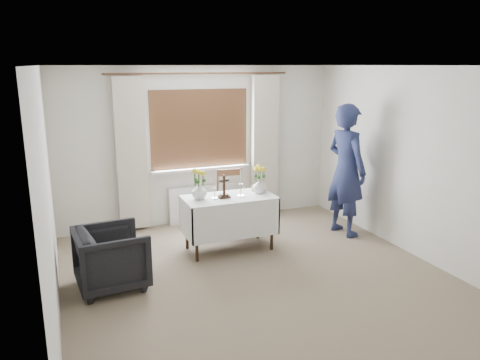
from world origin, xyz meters
The scene contains 12 objects.
ground centered at (0.00, 0.00, 0.00)m, with size 5.00×5.00×0.00m, color #806C58.
altar_table centered at (-0.01, 1.14, 0.38)m, with size 1.24×0.64×0.76m, color white.
wooden_chair centered at (0.31, 1.86, 0.47)m, with size 0.43×0.43×0.94m, color #52351C, non-canonical shape.
armchair centered at (-1.66, 0.57, 0.36)m, with size 0.76×0.78×0.71m, color black.
person centered at (1.84, 1.10, 0.99)m, with size 0.72×0.47×1.97m, color navy.
radiator centered at (0.00, 2.42, 0.30)m, with size 1.10×0.10×0.60m, color silver.
wooden_cross centered at (-0.09, 1.11, 0.92)m, with size 0.15×0.11×0.32m, color black, non-canonical shape.
candlestick_left centered at (-0.22, 1.13, 0.92)m, with size 0.09×0.09×0.31m, color silver, non-canonical shape.
candlestick_right centered at (0.15, 1.10, 0.95)m, with size 0.10×0.10×0.37m, color silver, non-canonical shape.
flower_vase_left centered at (-0.42, 1.18, 0.87)m, with size 0.21×0.21×0.22m, color silver.
flower_vase_right centered at (0.45, 1.16, 0.86)m, with size 0.20×0.20×0.20m, color silver.
wicker_basket centered at (0.50, 1.28, 0.80)m, with size 0.21×0.21×0.08m, color brown.
Camera 1 is at (-2.12, -4.61, 2.51)m, focal length 35.00 mm.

